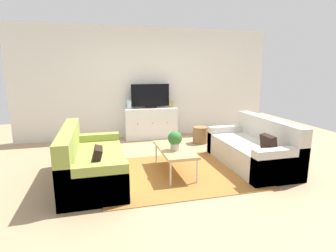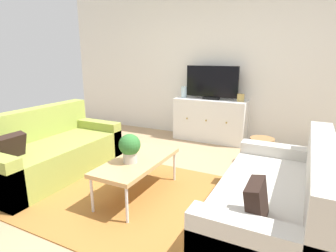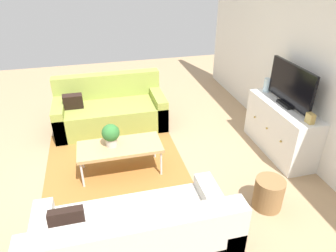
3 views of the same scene
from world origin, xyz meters
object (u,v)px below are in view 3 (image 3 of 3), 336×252
at_px(tv_console, 280,129).
at_px(flat_screen_tv, 291,86).
at_px(couch_right_side, 136,245).
at_px(coffee_table, 120,148).
at_px(potted_plant, 111,134).
at_px(wicker_basket, 268,193).
at_px(mantel_clock, 310,118).
at_px(couch_left_side, 110,110).
at_px(glass_vase, 267,85).

bearing_deg(tv_console, flat_screen_tv, 90.00).
relative_size(couch_right_side, coffee_table, 1.65).
bearing_deg(coffee_table, tv_console, 88.70).
relative_size(potted_plant, wicker_basket, 0.82).
bearing_deg(mantel_clock, potted_plant, -103.85).
height_order(couch_right_side, coffee_table, couch_right_side).
height_order(coffee_table, mantel_clock, mantel_clock).
relative_size(couch_left_side, potted_plant, 5.81).
xyz_separation_m(flat_screen_tv, wicker_basket, (1.03, -0.78, -0.86)).
height_order(tv_console, flat_screen_tv, flat_screen_tv).
bearing_deg(coffee_table, couch_left_side, -179.00).
height_order(potted_plant, mantel_clock, mantel_clock).
distance_m(flat_screen_tv, wicker_basket, 1.55).
distance_m(potted_plant, mantel_clock, 2.53).
bearing_deg(tv_console, coffee_table, -91.30).
distance_m(couch_left_side, mantel_clock, 3.13).
height_order(couch_right_side, mantel_clock, mantel_clock).
relative_size(couch_right_side, wicker_basket, 4.74).
xyz_separation_m(coffee_table, flat_screen_tv, (0.05, 2.37, 0.66)).
relative_size(glass_vase, wicker_basket, 0.54).
relative_size(mantel_clock, wicker_basket, 0.34).
distance_m(couch_right_side, tv_console, 2.78).
relative_size(coffee_table, tv_console, 0.85).
bearing_deg(tv_console, couch_left_side, -121.22).
bearing_deg(couch_left_side, potted_plant, -3.07).
distance_m(couch_right_side, wicker_basket, 1.67).
height_order(potted_plant, tv_console, tv_console).
xyz_separation_m(potted_plant, flat_screen_tv, (0.08, 2.47, 0.45)).
xyz_separation_m(couch_right_side, mantel_clock, (-0.91, 2.37, 0.54)).
distance_m(coffee_table, tv_console, 2.35).
bearing_deg(couch_right_side, couch_left_side, 180.00).
height_order(potted_plant, flat_screen_tv, flat_screen_tv).
relative_size(flat_screen_tv, glass_vase, 4.57).
relative_size(tv_console, mantel_clock, 9.93).
xyz_separation_m(couch_left_side, couch_right_side, (2.88, 0.00, 0.00)).
height_order(couch_right_side, tv_console, couch_right_side).
xyz_separation_m(couch_right_side, tv_console, (-1.44, 2.37, 0.10)).
bearing_deg(coffee_table, wicker_basket, 55.86).
bearing_deg(glass_vase, couch_left_side, -111.05).
height_order(couch_left_side, coffee_table, couch_left_side).
relative_size(potted_plant, glass_vase, 1.51).
relative_size(flat_screen_tv, wicker_basket, 2.47).
bearing_deg(flat_screen_tv, potted_plant, -91.82).
bearing_deg(wicker_basket, mantel_clock, 123.40).
distance_m(couch_right_side, potted_plant, 1.55).
bearing_deg(tv_console, couch_right_side, -58.81).
bearing_deg(couch_right_side, potted_plant, -177.25).
height_order(mantel_clock, wicker_basket, mantel_clock).
bearing_deg(flat_screen_tv, couch_right_side, -59.02).
height_order(flat_screen_tv, mantel_clock, flat_screen_tv).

